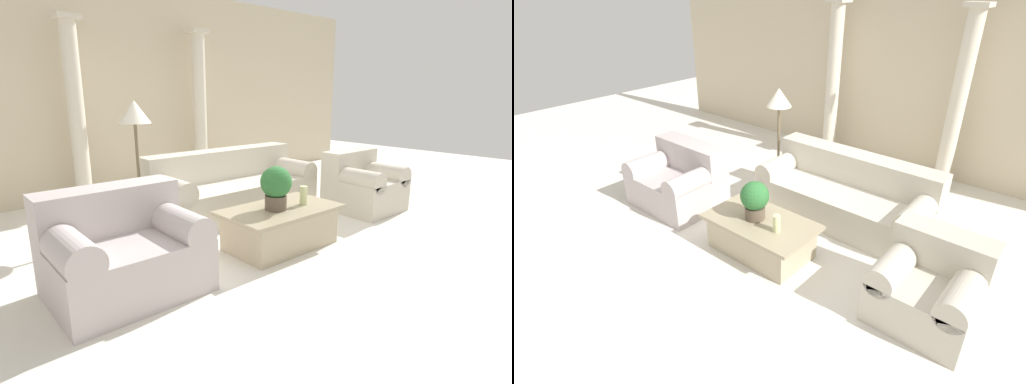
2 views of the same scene
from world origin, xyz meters
TOP-DOWN VIEW (x-y plane):
  - ground_plane at (0.00, 0.00)m, footprint 16.00×16.00m
  - wall_back at (0.00, 2.96)m, footprint 10.00×0.06m
  - sofa_long at (0.32, 0.85)m, footprint 2.26×0.92m
  - loveseat at (-1.67, -0.27)m, footprint 1.16×0.92m
  - coffee_table at (-0.03, -0.43)m, footprint 1.26×0.74m
  - potted_plant at (-0.11, -0.43)m, footprint 0.32×0.32m
  - pillar_candle at (0.25, -0.49)m, footprint 0.08×0.08m
  - floor_lamp at (-0.92, 0.98)m, footprint 0.35×0.35m
  - column_left at (-1.04, 2.56)m, footprint 0.31×0.31m
  - column_right at (0.97, 2.56)m, footprint 0.31×0.31m
  - armchair at (1.79, -0.18)m, footprint 0.89×0.85m

SIDE VIEW (x-z plane):
  - ground_plane at x=0.00m, z-range 0.00..0.00m
  - coffee_table at x=-0.03m, z-range 0.01..0.43m
  - sofa_long at x=0.32m, z-range -0.08..0.76m
  - armchair at x=1.79m, z-range -0.05..0.75m
  - loveseat at x=-1.67m, z-range -0.06..0.78m
  - pillar_candle at x=0.25m, z-range 0.42..0.62m
  - potted_plant at x=-0.11m, z-range 0.45..0.90m
  - floor_lamp at x=-0.92m, z-range 0.54..2.05m
  - column_left at x=-1.04m, z-range 0.03..2.60m
  - column_right at x=0.97m, z-range 0.03..2.60m
  - wall_back at x=0.00m, z-range 0.00..3.20m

